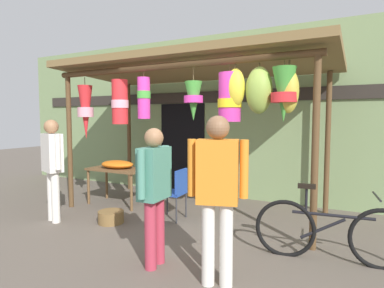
{
  "coord_description": "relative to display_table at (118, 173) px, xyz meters",
  "views": [
    {
      "loc": [
        2.3,
        -4.14,
        1.66
      ],
      "look_at": [
        -0.38,
        1.0,
        1.21
      ],
      "focal_mm": 30.08,
      "sensor_mm": 36.0,
      "label": 1
    }
  ],
  "objects": [
    {
      "name": "ground_plane",
      "position": [
        1.82,
        -0.66,
        -0.62
      ],
      "size": [
        30.0,
        30.0,
        0.0
      ],
      "primitive_type": "plane",
      "color": "#60564C"
    },
    {
      "name": "shop_facade",
      "position": [
        1.82,
        1.67,
        1.09
      ],
      "size": [
        12.14,
        0.29,
        3.43
      ],
      "color": "#7A9360",
      "rests_on": "ground_plane"
    },
    {
      "name": "market_stall_canopy",
      "position": [
        1.59,
        0.1,
        1.74
      ],
      "size": [
        4.81,
        2.25,
        2.71
      ],
      "color": "brown",
      "rests_on": "ground_plane"
    },
    {
      "name": "display_table",
      "position": [
        0.0,
        0.0,
        0.0
      ],
      "size": [
        1.15,
        0.61,
        0.71
      ],
      "color": "brown",
      "rests_on": "ground_plane"
    },
    {
      "name": "flower_heap_on_table",
      "position": [
        0.0,
        -0.01,
        0.16
      ],
      "size": [
        0.68,
        0.47,
        0.15
      ],
      "color": "orange",
      "rests_on": "display_table"
    },
    {
      "name": "folding_chair",
      "position": [
        1.48,
        -0.31,
        -0.12
      ],
      "size": [
        0.42,
        0.42,
        0.84
      ],
      "color": "#2347A8",
      "rests_on": "ground_plane"
    },
    {
      "name": "wicker_basket_by_table",
      "position": [
        0.65,
        -0.94,
        -0.52
      ],
      "size": [
        0.41,
        0.41,
        0.19
      ],
      "primitive_type": "cylinder",
      "color": "brown",
      "rests_on": "ground_plane"
    },
    {
      "name": "parked_bicycle",
      "position": [
        3.88,
        -0.83,
        -0.27
      ],
      "size": [
        1.74,
        0.44,
        0.92
      ],
      "color": "black",
      "rests_on": "ground_plane"
    },
    {
      "name": "vendor_in_orange",
      "position": [
        2.12,
        -1.86,
        0.29
      ],
      "size": [
        0.24,
        0.59,
        1.56
      ],
      "color": "#B23347",
      "rests_on": "ground_plane"
    },
    {
      "name": "customer_foreground",
      "position": [
        -0.23,
        -1.3,
        0.35
      ],
      "size": [
        0.56,
        0.34,
        1.65
      ],
      "color": "silver",
      "rests_on": "ground_plane"
    },
    {
      "name": "shopper_by_bananas",
      "position": [
        2.91,
        -1.94,
        0.38
      ],
      "size": [
        0.57,
        0.33,
        1.69
      ],
      "color": "silver",
      "rests_on": "ground_plane"
    }
  ]
}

